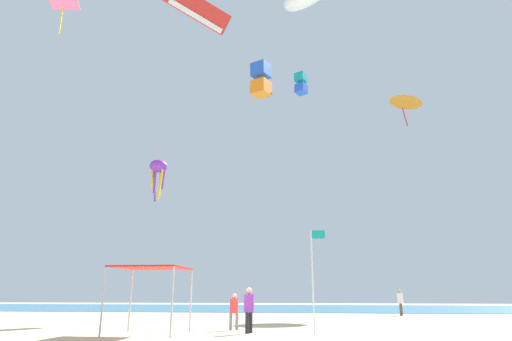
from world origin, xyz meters
name	(u,v)px	position (x,y,z in m)	size (l,w,h in m)	color
ground	(233,335)	(0.00, 0.00, -0.05)	(110.00, 110.00, 0.10)	beige
ocean_strip	(282,308)	(0.00, 31.82, 0.01)	(110.00, 25.85, 0.03)	teal
canopy_tent	(152,271)	(-3.32, -0.87, 2.48)	(2.81, 2.68, 2.64)	#B2B2B7
person_near_tent	(400,300)	(9.88, 15.89, 1.10)	(0.45, 0.50, 1.88)	brown
person_central	(249,306)	(0.65, 0.15, 1.07)	(0.43, 0.47, 1.82)	black
person_rightmost	(234,308)	(-0.25, 1.63, 0.93)	(0.42, 0.38, 1.58)	slate
banner_flag	(314,271)	(3.39, -0.11, 2.47)	(0.61, 0.06, 4.16)	silver
kite_box_teal	(301,84)	(3.01, 20.92, 22.14)	(1.41, 1.43, 2.21)	teal
kite_delta_orange	(406,100)	(13.98, 24.28, 21.28)	(3.56, 3.52, 3.14)	orange
kite_octopus_purple	(158,168)	(-12.40, 23.35, 14.40)	(2.42, 2.42, 4.43)	purple
kite_diamond_pink	(64,3)	(-12.23, 3.61, 19.93)	(2.29, 2.29, 2.56)	pink
kite_parafoil_red	(196,8)	(-4.89, 9.19, 23.03)	(5.28, 3.08, 3.48)	red
kite_box_blue	(261,80)	(-0.61, 16.63, 20.53)	(1.98, 1.99, 3.14)	blue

